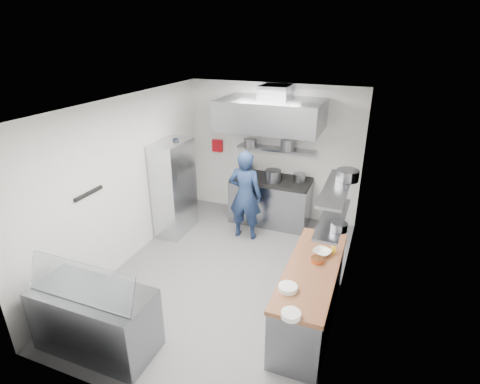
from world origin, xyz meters
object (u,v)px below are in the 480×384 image
at_px(gas_range, 271,201).
at_px(display_case, 96,319).
at_px(chef, 245,195).
at_px(wire_rack, 174,188).

relative_size(gas_range, display_case, 1.07).
height_order(chef, display_case, chef).
bearing_deg(chef, display_case, 74.91).
relative_size(gas_range, wire_rack, 0.86).
xyz_separation_m(chef, wire_rack, (-1.36, -0.29, 0.05)).
bearing_deg(chef, gas_range, -111.30).
xyz_separation_m(chef, display_case, (-0.73, -3.30, -0.45)).
bearing_deg(wire_rack, chef, 11.90).
distance_m(chef, display_case, 3.41).
distance_m(gas_range, display_case, 4.22).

